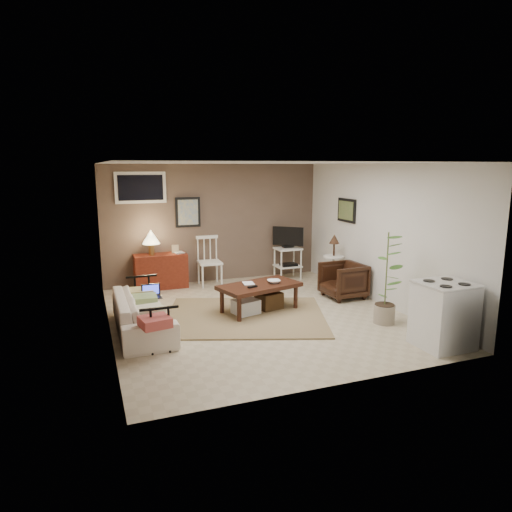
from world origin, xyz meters
name	(u,v)px	position (x,y,z in m)	size (l,w,h in m)	color
floor	(258,316)	(0.00, 0.00, 0.00)	(5.00, 5.00, 0.00)	#C1B293
art_back	(188,212)	(-0.55, 2.48, 1.45)	(0.50, 0.03, 0.60)	black
art_right	(347,210)	(2.23, 1.05, 1.52)	(0.03, 0.60, 0.45)	black
window	(141,188)	(-1.45, 2.48, 1.95)	(0.96, 0.03, 0.60)	white
rug	(245,316)	(-0.21, 0.02, 0.01)	(2.49, 1.99, 0.02)	#927C55
coffee_table	(259,296)	(0.09, 0.19, 0.28)	(1.44, 0.99, 0.49)	#3A190F
sofa	(142,307)	(-1.80, -0.06, 0.36)	(1.85, 0.54, 0.72)	white
sofa_pillows	(147,306)	(-1.76, -0.27, 0.44)	(0.36, 1.76, 0.12)	beige
sofa_end_rails	(150,310)	(-1.69, -0.06, 0.31)	(0.50, 1.85, 0.62)	black
laptop	(151,293)	(-1.62, 0.26, 0.47)	(0.28, 0.21, 0.19)	black
red_console	(160,268)	(-1.18, 2.29, 0.40)	(1.01, 0.45, 1.16)	maroon
spindle_chair	(209,263)	(-0.21, 2.15, 0.46)	(0.46, 0.46, 0.98)	white
tv_stand	(288,251)	(1.49, 2.11, 0.58)	(0.54, 0.46, 1.10)	white
side_table	(334,255)	(1.99, 1.07, 0.66)	(0.40, 0.40, 1.07)	white
armchair	(343,279)	(1.82, 0.43, 0.35)	(0.68, 0.64, 0.70)	black
potted_plant	(386,275)	(1.68, -0.99, 0.76)	(0.36, 0.36, 1.42)	gray
stove	(444,315)	(1.84, -2.03, 0.44)	(0.67, 0.63, 0.88)	silver
bowl	(274,277)	(0.35, 0.18, 0.57)	(0.21, 0.05, 0.21)	#3A190F
book_table	(243,277)	(-0.15, 0.27, 0.58)	(0.17, 0.02, 0.23)	#3A190F
book_console	(174,247)	(-0.89, 2.27, 0.79)	(0.18, 0.02, 0.25)	#3A190F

